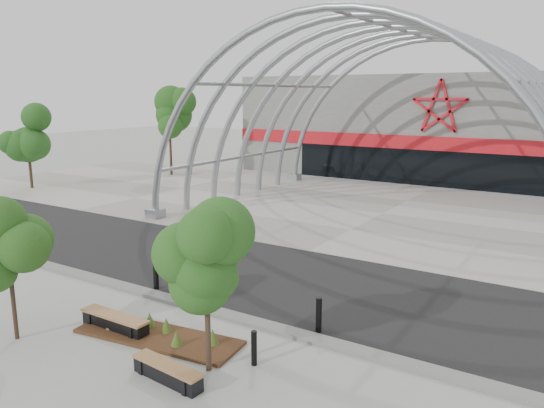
{
  "coord_description": "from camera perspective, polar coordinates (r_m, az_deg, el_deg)",
  "views": [
    {
      "loc": [
        10.24,
        -12.12,
        6.58
      ],
      "look_at": [
        0.0,
        4.0,
        2.6
      ],
      "focal_mm": 35.0,
      "sensor_mm": 36.0,
      "label": 1
    }
  ],
  "objects": [
    {
      "name": "ground",
      "position": [
        17.17,
        -7.3,
        -10.86
      ],
      "size": [
        140.0,
        140.0,
        0.0
      ],
      "primitive_type": "plane",
      "color": "#9E9F99",
      "rests_on": "ground"
    },
    {
      "name": "street_tree_1",
      "position": [
        12.44,
        -7.12,
        -5.6
      ],
      "size": [
        1.7,
        1.7,
        4.02
      ],
      "color": "#34271B",
      "rests_on": "ground"
    },
    {
      "name": "bollard_3",
      "position": [
        15.17,
        5.05,
        -11.83
      ],
      "size": [
        0.17,
        0.17,
        1.04
      ],
      "primitive_type": "cylinder",
      "color": "black",
      "rests_on": "ground"
    },
    {
      "name": "bench_1",
      "position": [
        13.18,
        -11.18,
        -17.39
      ],
      "size": [
        2.07,
        0.63,
        0.43
      ],
      "color": "black",
      "rests_on": "ground"
    },
    {
      "name": "bollard_4",
      "position": [
        13.51,
        -1.94,
        -15.23
      ],
      "size": [
        0.14,
        0.14,
        0.9
      ],
      "primitive_type": "cylinder",
      "color": "black",
      "rests_on": "ground"
    },
    {
      "name": "bg_tree_0",
      "position": [
        44.15,
        -10.98,
        9.05
      ],
      "size": [
        3.0,
        3.0,
        6.45
      ],
      "color": "black",
      "rests_on": "ground"
    },
    {
      "name": "arena_building",
      "position": [
        46.78,
        19.92,
        7.91
      ],
      "size": [
        34.0,
        15.24,
        8.0
      ],
      "color": "slate",
      "rests_on": "ground"
    },
    {
      "name": "bench_0",
      "position": [
        15.97,
        -16.52,
        -12.16
      ],
      "size": [
        2.31,
        0.51,
        0.48
      ],
      "color": "black",
      "rests_on": "ground"
    },
    {
      "name": "kerb",
      "position": [
        16.98,
        -7.86,
        -10.93
      ],
      "size": [
        60.0,
        0.5,
        0.12
      ],
      "primitive_type": "cube",
      "color": "slate",
      "rests_on": "ground"
    },
    {
      "name": "road",
      "position": [
        19.8,
        -0.78,
        -7.61
      ],
      "size": [
        140.0,
        7.0,
        0.02
      ],
      "primitive_type": "cube",
      "color": "black",
      "rests_on": "ground"
    },
    {
      "name": "forecourt",
      "position": [
        30.18,
        11.79,
        -1.03
      ],
      "size": [
        60.0,
        17.0,
        0.04
      ],
      "primitive_type": "cube",
      "color": "gray",
      "rests_on": "ground"
    },
    {
      "name": "vault_canopy",
      "position": [
        30.18,
        11.79,
        -1.03
      ],
      "size": [
        20.8,
        15.8,
        20.36
      ],
      "color": "#959B9F",
      "rests_on": "ground"
    },
    {
      "name": "planting_bed",
      "position": [
        15.34,
        -12.33,
        -13.42
      ],
      "size": [
        4.9,
        2.08,
        0.5
      ],
      "color": "#3C2113",
      "rests_on": "ground"
    },
    {
      "name": "bollard_0",
      "position": [
        18.66,
        -12.39,
        -7.31
      ],
      "size": [
        0.18,
        0.18,
        1.13
      ],
      "primitive_type": "cylinder",
      "color": "black",
      "rests_on": "ground"
    },
    {
      "name": "bollard_1",
      "position": [
        17.68,
        -7.9,
        -8.69
      ],
      "size": [
        0.14,
        0.14,
        0.87
      ],
      "primitive_type": "cylinder",
      "color": "black",
      "rests_on": "ground"
    },
    {
      "name": "bg_tree_2",
      "position": [
        40.85,
        -24.85,
        6.89
      ],
      "size": [
        2.55,
        2.55,
        5.38
      ],
      "color": "black",
      "rests_on": "ground"
    },
    {
      "name": "bollard_2",
      "position": [
        17.71,
        -9.31,
        -8.41
      ],
      "size": [
        0.17,
        0.17,
        1.03
      ],
      "primitive_type": "cylinder",
      "color": "black",
      "rests_on": "ground"
    },
    {
      "name": "street_tree_0",
      "position": [
        15.69,
        -26.57,
        -4.07
      ],
      "size": [
        1.61,
        1.61,
        3.67
      ],
      "color": "black",
      "rests_on": "ground"
    }
  ]
}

